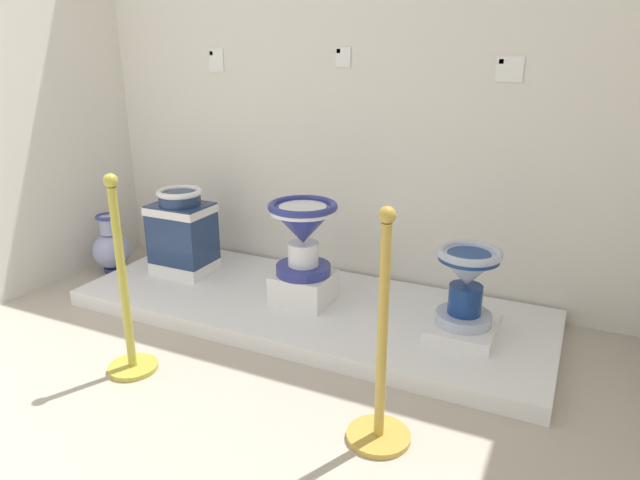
{
  "coord_description": "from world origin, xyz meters",
  "views": [
    {
      "loc": [
        3.1,
        -0.56,
        1.49
      ],
      "look_at": [
        1.82,
        2.13,
        0.47
      ],
      "focal_mm": 31.91,
      "sensor_mm": 36.0,
      "label": 1
    }
  ],
  "objects_px": {
    "plinth_block_pale_glazed": "(185,266)",
    "info_placard_first": "(216,60)",
    "info_placard_second": "(343,57)",
    "stanchion_post_near_left": "(127,313)",
    "antique_toilet_pale_glazed": "(182,225)",
    "plinth_block_rightmost": "(304,287)",
    "stanchion_post_near_right": "(381,378)",
    "plinth_block_broad_patterned": "(462,328)",
    "antique_toilet_broad_patterned": "(467,277)",
    "info_placard_third": "(509,69)",
    "antique_toilet_rightmost": "(303,228)",
    "decorative_vase_companion": "(111,248)"
  },
  "relations": [
    {
      "from": "info_placard_third",
      "to": "antique_toilet_rightmost",
      "type": "bearing_deg",
      "value": -150.18
    },
    {
      "from": "plinth_block_broad_patterned",
      "to": "info_placard_second",
      "type": "height_order",
      "value": "info_placard_second"
    },
    {
      "from": "info_placard_first",
      "to": "plinth_block_broad_patterned",
      "type": "bearing_deg",
      "value": -16.46
    },
    {
      "from": "plinth_block_pale_glazed",
      "to": "antique_toilet_broad_patterned",
      "type": "bearing_deg",
      "value": -2.14
    },
    {
      "from": "decorative_vase_companion",
      "to": "stanchion_post_near_right",
      "type": "height_order",
      "value": "stanchion_post_near_right"
    },
    {
      "from": "info_placard_third",
      "to": "stanchion_post_near_left",
      "type": "xyz_separation_m",
      "value": [
        -1.42,
        -1.42,
        -1.07
      ]
    },
    {
      "from": "info_placard_second",
      "to": "stanchion_post_near_left",
      "type": "distance_m",
      "value": 1.87
    },
    {
      "from": "plinth_block_pale_glazed",
      "to": "stanchion_post_near_left",
      "type": "bearing_deg",
      "value": -66.03
    },
    {
      "from": "info_placard_first",
      "to": "info_placard_second",
      "type": "height_order",
      "value": "info_placard_second"
    },
    {
      "from": "antique_toilet_pale_glazed",
      "to": "info_placard_first",
      "type": "relative_size",
      "value": 3.21
    },
    {
      "from": "antique_toilet_pale_glazed",
      "to": "info_placard_second",
      "type": "bearing_deg",
      "value": 27.47
    },
    {
      "from": "antique_toilet_broad_patterned",
      "to": "info_placard_first",
      "type": "bearing_deg",
      "value": 163.54
    },
    {
      "from": "antique_toilet_pale_glazed",
      "to": "info_placard_third",
      "type": "height_order",
      "value": "info_placard_third"
    },
    {
      "from": "antique_toilet_broad_patterned",
      "to": "info_placard_third",
      "type": "xyz_separation_m",
      "value": [
        0.03,
        0.54,
        0.97
      ]
    },
    {
      "from": "decorative_vase_companion",
      "to": "antique_toilet_rightmost",
      "type": "bearing_deg",
      "value": -1.54
    },
    {
      "from": "decorative_vase_companion",
      "to": "plinth_block_broad_patterned",
      "type": "bearing_deg",
      "value": -0.91
    },
    {
      "from": "decorative_vase_companion",
      "to": "plinth_block_rightmost",
      "type": "bearing_deg",
      "value": -1.54
    },
    {
      "from": "info_placard_first",
      "to": "info_placard_third",
      "type": "xyz_separation_m",
      "value": [
        1.84,
        0.0,
        -0.03
      ]
    },
    {
      "from": "plinth_block_pale_glazed",
      "to": "stanchion_post_near_right",
      "type": "relative_size",
      "value": 0.37
    },
    {
      "from": "plinth_block_rightmost",
      "to": "stanchion_post_near_right",
      "type": "relative_size",
      "value": 0.33
    },
    {
      "from": "plinth_block_rightmost",
      "to": "plinth_block_broad_patterned",
      "type": "bearing_deg",
      "value": 0.12
    },
    {
      "from": "stanchion_post_near_left",
      "to": "stanchion_post_near_right",
      "type": "bearing_deg",
      "value": 1.26
    },
    {
      "from": "info_placard_third",
      "to": "stanchion_post_near_left",
      "type": "height_order",
      "value": "info_placard_third"
    },
    {
      "from": "plinth_block_rightmost",
      "to": "info_placard_first",
      "type": "height_order",
      "value": "info_placard_first"
    },
    {
      "from": "plinth_block_pale_glazed",
      "to": "info_placard_second",
      "type": "bearing_deg",
      "value": 27.47
    },
    {
      "from": "antique_toilet_broad_patterned",
      "to": "info_placard_second",
      "type": "xyz_separation_m",
      "value": [
        -0.92,
        0.54,
        1.02
      ]
    },
    {
      "from": "stanchion_post_near_right",
      "to": "info_placard_first",
      "type": "bearing_deg",
      "value": 140.26
    },
    {
      "from": "plinth_block_pale_glazed",
      "to": "info_placard_first",
      "type": "xyz_separation_m",
      "value": [
        0.0,
        0.47,
        1.27
      ]
    },
    {
      "from": "info_placard_first",
      "to": "info_placard_second",
      "type": "relative_size",
      "value": 1.3
    },
    {
      "from": "plinth_block_pale_glazed",
      "to": "info_placard_third",
      "type": "distance_m",
      "value": 2.27
    },
    {
      "from": "plinth_block_broad_patterned",
      "to": "stanchion_post_near_right",
      "type": "relative_size",
      "value": 0.4
    },
    {
      "from": "antique_toilet_broad_patterned",
      "to": "stanchion_post_near_right",
      "type": "distance_m",
      "value": 0.87
    },
    {
      "from": "info_placard_second",
      "to": "info_placard_third",
      "type": "xyz_separation_m",
      "value": [
        0.94,
        0.0,
        -0.05
      ]
    },
    {
      "from": "info_placard_second",
      "to": "plinth_block_pale_glazed",
      "type": "bearing_deg",
      "value": -152.53
    },
    {
      "from": "plinth_block_pale_glazed",
      "to": "antique_toilet_rightmost",
      "type": "bearing_deg",
      "value": -4.43
    },
    {
      "from": "plinth_block_rightmost",
      "to": "info_placard_third",
      "type": "xyz_separation_m",
      "value": [
        0.94,
        0.54,
        1.2
      ]
    },
    {
      "from": "antique_toilet_broad_patterned",
      "to": "stanchion_post_near_left",
      "type": "distance_m",
      "value": 1.65
    },
    {
      "from": "antique_toilet_pale_glazed",
      "to": "decorative_vase_companion",
      "type": "xyz_separation_m",
      "value": [
        -0.61,
        -0.03,
        -0.24
      ]
    },
    {
      "from": "plinth_block_rightmost",
      "to": "info_placard_third",
      "type": "relative_size",
      "value": 2.26
    },
    {
      "from": "antique_toilet_pale_glazed",
      "to": "antique_toilet_broad_patterned",
      "type": "xyz_separation_m",
      "value": [
        1.82,
        -0.07,
        -0.01
      ]
    },
    {
      "from": "plinth_block_broad_patterned",
      "to": "info_placard_third",
      "type": "bearing_deg",
      "value": 87.23
    },
    {
      "from": "stanchion_post_near_left",
      "to": "stanchion_post_near_right",
      "type": "xyz_separation_m",
      "value": [
        1.25,
        0.03,
        -0.02
      ]
    },
    {
      "from": "antique_toilet_broad_patterned",
      "to": "plinth_block_pale_glazed",
      "type": "bearing_deg",
      "value": 177.86
    },
    {
      "from": "antique_toilet_pale_glazed",
      "to": "stanchion_post_near_left",
      "type": "relative_size",
      "value": 0.49
    },
    {
      "from": "antique_toilet_pale_glazed",
      "to": "info_placard_third",
      "type": "bearing_deg",
      "value": 14.26
    },
    {
      "from": "plinth_block_rightmost",
      "to": "plinth_block_pale_glazed",
      "type": "bearing_deg",
      "value": 175.57
    },
    {
      "from": "decorative_vase_companion",
      "to": "stanchion_post_near_left",
      "type": "bearing_deg",
      "value": -41.82
    },
    {
      "from": "antique_toilet_pale_glazed",
      "to": "stanchion_post_near_left",
      "type": "bearing_deg",
      "value": -66.03
    },
    {
      "from": "antique_toilet_broad_patterned",
      "to": "decorative_vase_companion",
      "type": "height_order",
      "value": "antique_toilet_broad_patterned"
    },
    {
      "from": "plinth_block_pale_glazed",
      "to": "plinth_block_broad_patterned",
      "type": "height_order",
      "value": "plinth_block_pale_glazed"
    }
  ]
}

